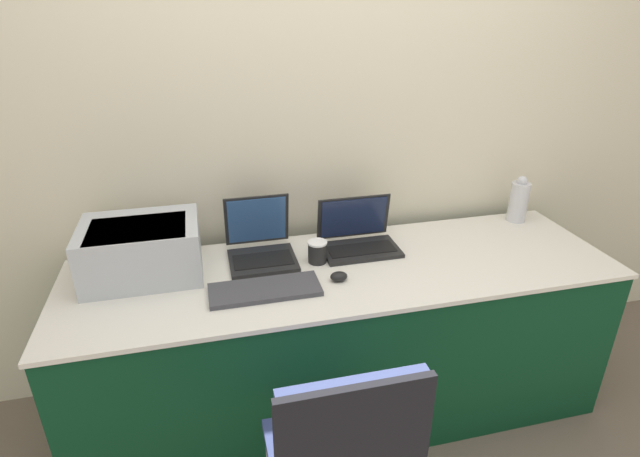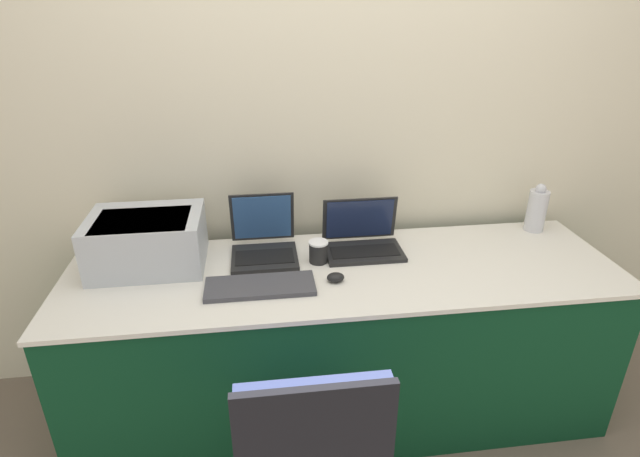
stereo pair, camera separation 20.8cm
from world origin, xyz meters
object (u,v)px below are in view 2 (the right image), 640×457
object	(u,v)px
external_keyboard	(260,286)
mouse	(336,277)
laptop_right	(362,240)
coffee_cup	(318,252)
laptop_left	(264,242)
metal_pitcher	(537,209)
printer	(147,239)

from	to	relation	value
external_keyboard	mouse	bearing A→B (deg)	2.77
laptop_right	coffee_cup	bearing A→B (deg)	-157.58
laptop_left	metal_pitcher	size ratio (longest dim) A/B	1.25
printer	mouse	bearing A→B (deg)	-17.38
laptop_right	printer	bearing A→B (deg)	-178.69
laptop_left	metal_pitcher	xyz separation A→B (m)	(1.34, 0.08, 0.05)
laptop_left	mouse	distance (m)	0.40
coffee_cup	laptop_right	bearing A→B (deg)	22.42
external_keyboard	mouse	size ratio (longest dim) A/B	6.06
laptop_right	external_keyboard	xyz separation A→B (m)	(-0.47, -0.28, -0.04)
printer	coffee_cup	size ratio (longest dim) A/B	4.77
external_keyboard	metal_pitcher	world-z (taller)	metal_pitcher
printer	external_keyboard	bearing A→B (deg)	-28.84
laptop_right	coffee_cup	size ratio (longest dim) A/B	3.52
metal_pitcher	mouse	bearing A→B (deg)	-161.01
printer	mouse	xyz separation A→B (m)	(0.77, -0.24, -0.11)
printer	coffee_cup	xyz separation A→B (m)	(0.73, -0.07, -0.07)
laptop_right	metal_pitcher	size ratio (longest dim) A/B	1.43
mouse	metal_pitcher	bearing A→B (deg)	18.99
mouse	printer	bearing A→B (deg)	162.62
external_keyboard	metal_pitcher	distance (m)	1.42
laptop_left	external_keyboard	world-z (taller)	laptop_left
printer	laptop_left	size ratio (longest dim) A/B	1.55
mouse	metal_pitcher	size ratio (longest dim) A/B	0.30
printer	laptop_left	bearing A→B (deg)	4.44
printer	laptop_left	world-z (taller)	laptop_left
coffee_cup	external_keyboard	bearing A→B (deg)	-143.67
metal_pitcher	external_keyboard	bearing A→B (deg)	-164.49
mouse	laptop_left	bearing A→B (deg)	135.17
external_keyboard	coffee_cup	bearing A→B (deg)	36.33
mouse	laptop_right	bearing A→B (deg)	57.84
laptop_left	coffee_cup	size ratio (longest dim) A/B	3.08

